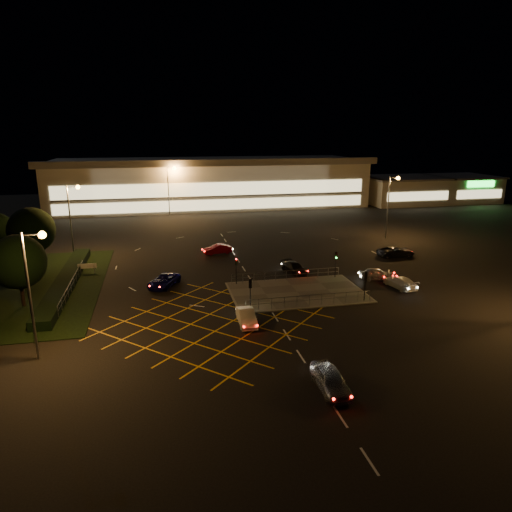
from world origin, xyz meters
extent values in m
plane|color=black|center=(0.00, 0.00, 0.00)|extent=(180.00, 180.00, 0.00)
cube|color=#4C4944|center=(2.00, -2.00, 0.06)|extent=(14.00, 9.00, 0.12)
cube|color=black|center=(-28.00, 6.00, 0.04)|extent=(18.00, 30.00, 0.08)
cube|color=black|center=(-23.00, 6.00, 0.50)|extent=(2.00, 26.00, 1.00)
cube|color=beige|center=(0.00, 62.00, 5.00)|extent=(70.00, 25.00, 10.00)
cube|color=slate|center=(0.00, 62.00, 10.20)|extent=(72.00, 26.50, 0.60)
cube|color=#FFEAA5|center=(0.00, 49.45, 5.00)|extent=(66.00, 0.20, 3.00)
cube|color=#FFEAA5|center=(0.00, 49.45, 1.80)|extent=(66.00, 0.20, 2.20)
cube|color=beige|center=(46.00, 54.00, 3.00)|extent=(18.00, 14.00, 6.00)
cube|color=slate|center=(46.00, 54.00, 6.15)|extent=(18.80, 14.80, 0.40)
cube|color=#FFEAA5|center=(46.00, 46.95, 2.60)|extent=(15.30, 0.20, 2.00)
cube|color=beige|center=(62.00, 54.00, 3.00)|extent=(14.00, 14.00, 6.00)
cube|color=slate|center=(62.00, 54.00, 6.15)|extent=(14.80, 14.80, 0.40)
cube|color=#FFEAA5|center=(62.00, 46.95, 2.60)|extent=(11.90, 0.20, 2.00)
cube|color=#19E533|center=(62.00, 46.85, 5.00)|extent=(7.00, 0.30, 1.40)
cylinder|color=slate|center=(-22.00, -12.00, 5.00)|extent=(0.20, 0.20, 10.00)
cylinder|color=slate|center=(-21.30, -12.00, 9.80)|extent=(1.40, 0.12, 0.12)
sphere|color=orange|center=(-20.60, -12.00, 9.75)|extent=(0.56, 0.56, 0.56)
cylinder|color=slate|center=(-24.00, 18.00, 5.00)|extent=(0.20, 0.20, 10.00)
cylinder|color=slate|center=(-23.30, 18.00, 9.80)|extent=(1.40, 0.12, 0.12)
sphere|color=orange|center=(-22.60, 18.00, 9.75)|extent=(0.56, 0.56, 0.56)
cylinder|color=slate|center=(24.00, 20.00, 5.00)|extent=(0.20, 0.20, 10.00)
cylinder|color=slate|center=(24.70, 20.00, 9.80)|extent=(1.40, 0.12, 0.12)
sphere|color=orange|center=(25.40, 20.00, 9.75)|extent=(0.56, 0.56, 0.56)
cylinder|color=slate|center=(-10.00, 48.00, 5.00)|extent=(0.20, 0.20, 10.00)
cylinder|color=slate|center=(-9.30, 48.00, 9.80)|extent=(1.40, 0.12, 0.12)
sphere|color=orange|center=(-8.60, 48.00, 9.75)|extent=(0.56, 0.56, 0.56)
cylinder|color=slate|center=(30.00, 50.00, 5.00)|extent=(0.20, 0.20, 10.00)
cylinder|color=slate|center=(30.70, 50.00, 9.80)|extent=(1.40, 0.12, 0.12)
sphere|color=orange|center=(31.40, 50.00, 9.75)|extent=(0.56, 0.56, 0.56)
cylinder|color=black|center=(-4.00, -6.00, 1.62)|extent=(0.10, 0.10, 3.00)
cube|color=black|center=(-4.00, -6.00, 2.82)|extent=(0.28, 0.18, 0.90)
sphere|color=#19FF33|center=(-4.00, -5.87, 2.82)|extent=(0.16, 0.16, 0.16)
cylinder|color=black|center=(8.00, -6.00, 1.62)|extent=(0.10, 0.10, 3.00)
cube|color=black|center=(8.00, -6.00, 2.82)|extent=(0.28, 0.18, 0.90)
sphere|color=#19FF33|center=(8.00, -5.87, 2.82)|extent=(0.16, 0.16, 0.16)
cylinder|color=black|center=(-4.00, 2.00, 1.62)|extent=(0.10, 0.10, 3.00)
cube|color=black|center=(-4.00, 2.00, 2.82)|extent=(0.28, 0.18, 0.90)
sphere|color=#FF0C0C|center=(-4.00, 1.87, 2.82)|extent=(0.16, 0.16, 0.16)
cylinder|color=black|center=(8.00, 2.00, 1.62)|extent=(0.10, 0.10, 3.00)
cube|color=black|center=(8.00, 2.00, 2.82)|extent=(0.28, 0.18, 0.90)
sphere|color=#19FF33|center=(8.00, 1.87, 2.82)|extent=(0.16, 0.16, 0.16)
cylinder|color=black|center=(-28.00, 14.00, 1.44)|extent=(0.36, 0.36, 2.88)
sphere|color=black|center=(-28.00, 14.00, 4.96)|extent=(5.76, 5.76, 5.76)
cylinder|color=black|center=(-26.00, 0.00, 1.35)|extent=(0.36, 0.36, 2.70)
sphere|color=black|center=(-26.00, 0.00, 4.65)|extent=(5.40, 5.40, 5.40)
imported|color=#989B9E|center=(-1.52, -21.01, 0.77)|extent=(1.82, 4.51, 1.54)
imported|color=white|center=(-4.97, -9.00, 0.68)|extent=(1.53, 4.14, 1.35)
imported|color=#100D51|center=(-12.11, 3.15, 0.68)|extent=(4.31, 5.36, 1.36)
imported|color=black|center=(3.86, 5.12, 0.64)|extent=(2.83, 4.69, 1.27)
imported|color=silver|center=(12.61, 0.24, 0.70)|extent=(4.41, 2.61, 1.41)
imported|color=maroon|center=(-4.29, 16.06, 0.67)|extent=(4.22, 2.08, 1.33)
imported|color=black|center=(19.96, 9.29, 0.71)|extent=(5.15, 2.39, 1.43)
imported|color=silver|center=(13.80, -2.90, 0.65)|extent=(2.50, 4.69, 1.29)
camera|label=1|loc=(-12.28, -46.79, 17.03)|focal=32.00mm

